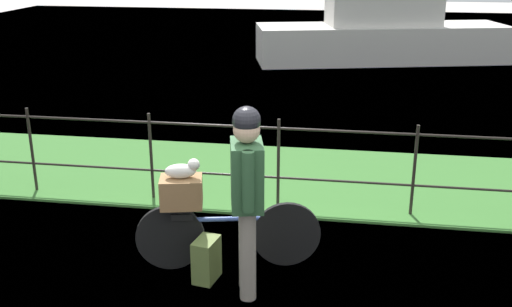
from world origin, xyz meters
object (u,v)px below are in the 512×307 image
Objects in this scene: cyclist_person at (247,186)px; moored_boat_near at (382,34)px; bicycle_main at (227,234)px; wooden_crate at (181,192)px; terrier_dog at (183,170)px; backpack_on_paving at (207,260)px.

moored_boat_near reaches higher than cyclist_person.
cyclist_person is at bearing -56.52° from bicycle_main.
wooden_crate is at bearing 154.52° from cyclist_person.
bicycle_main is at bearing 12.68° from terrier_dog.
cyclist_person is 4.21× the size of backpack_on_paving.
moored_boat_near is at bearing 82.36° from cyclist_person.
wooden_crate reaches higher than bicycle_main.
terrier_dog is at bearing -101.03° from moored_boat_near.
cyclist_person reaches higher than bicycle_main.
wooden_crate reaches higher than backpack_on_paving.
moored_boat_near is (1.80, 11.03, 0.37)m from bicycle_main.
terrier_dog reaches higher than bicycle_main.
backpack_on_paving is (-0.13, -0.25, -0.14)m from bicycle_main.
bicycle_main is 4.23× the size of backpack_on_paving.
bicycle_main is 0.26× the size of moored_boat_near.
terrier_dog is 0.81× the size of backpack_on_paving.
backpack_on_paving is at bearing -36.42° from terrier_dog.
terrier_dog is 0.84m from backpack_on_paving.
backpack_on_paving is 11.47m from moored_boat_near.
moored_boat_near is (1.53, 11.44, -0.29)m from cyclist_person.
backpack_on_paving is (0.26, -0.17, -0.58)m from wooden_crate.
wooden_crate is 0.06× the size of moored_boat_near.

